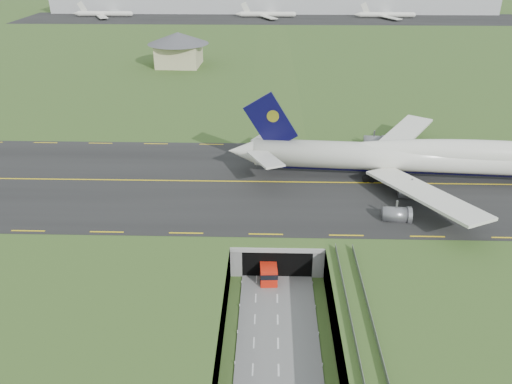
{
  "coord_description": "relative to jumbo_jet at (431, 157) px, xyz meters",
  "views": [
    {
      "loc": [
        -1.73,
        -62.04,
        52.39
      ],
      "look_at": [
        -3.94,
        20.0,
        10.34
      ],
      "focal_mm": 35.0,
      "sensor_mm": 36.0,
      "label": 1
    }
  ],
  "objects": [
    {
      "name": "trench_road",
      "position": [
        -32.6,
        -43.14,
        -10.92
      ],
      "size": [
        12.0,
        75.0,
        0.2
      ],
      "primitive_type": "cube",
      "color": "slate",
      "rests_on": "ground"
    },
    {
      "name": "airfield_deck",
      "position": [
        -32.6,
        -35.64,
        -8.02
      ],
      "size": [
        800.0,
        800.0,
        6.0
      ],
      "primitive_type": "cube",
      "color": "gray",
      "rests_on": "ground"
    },
    {
      "name": "jumbo_jet",
      "position": [
        0.0,
        0.0,
        0.0
      ],
      "size": [
        85.6,
        56.45,
        18.72
      ],
      "rotation": [
        0.0,
        0.0,
        -0.07
      ],
      "color": "silver",
      "rests_on": "ground"
    },
    {
      "name": "shuttle_tram",
      "position": [
        -34.15,
        -27.18,
        -9.3
      ],
      "size": [
        3.31,
        7.81,
        3.12
      ],
      "rotation": [
        0.0,
        0.0,
        0.06
      ],
      "color": "red",
      "rests_on": "ground"
    },
    {
      "name": "tunnel_portal",
      "position": [
        -32.6,
        -18.93,
        -7.68
      ],
      "size": [
        17.0,
        22.3,
        6.0
      ],
      "color": "gray",
      "rests_on": "ground"
    },
    {
      "name": "service_building",
      "position": [
        -70.58,
        103.92,
        2.77
      ],
      "size": [
        24.97,
        24.97,
        13.15
      ],
      "rotation": [
        0.0,
        0.0,
        -0.04
      ],
      "color": "#BCB388",
      "rests_on": "ground"
    },
    {
      "name": "guideway",
      "position": [
        -21.6,
        -54.75,
        -5.7
      ],
      "size": [
        3.0,
        53.0,
        7.05
      ],
      "color": "#A8A8A3",
      "rests_on": "ground"
    },
    {
      "name": "ground",
      "position": [
        -32.6,
        -35.64,
        -11.02
      ],
      "size": [
        900.0,
        900.0,
        0.0
      ],
      "primitive_type": "plane",
      "color": "#325221",
      "rests_on": "ground"
    },
    {
      "name": "distant_hills",
      "position": [
        31.78,
        394.36,
        -15.02
      ],
      "size": [
        700.0,
        91.0,
        60.0
      ],
      "color": "slate",
      "rests_on": "ground"
    },
    {
      "name": "cargo_terminal",
      "position": [
        -32.72,
        263.77,
        2.94
      ],
      "size": [
        320.0,
        67.0,
        15.6
      ],
      "color": "#B2B2B2",
      "rests_on": "ground"
    },
    {
      "name": "taxiway",
      "position": [
        -32.6,
        -2.64,
        -4.93
      ],
      "size": [
        800.0,
        44.0,
        0.18
      ],
      "primitive_type": "cube",
      "color": "black",
      "rests_on": "airfield_deck"
    }
  ]
}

